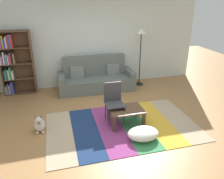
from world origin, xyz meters
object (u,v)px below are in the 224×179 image
object	(u,v)px
folding_chair	(114,99)
standing_lamp	(141,38)
tv_remote	(123,109)
pouf	(143,134)
bookshelf	(13,63)
coffee_table	(126,111)
dog	(40,124)
couch	(96,79)

from	to	relation	value
folding_chair	standing_lamp	bearing A→B (deg)	78.21
tv_remote	pouf	bearing A→B (deg)	-76.80
bookshelf	coffee_table	size ratio (longest dim) A/B	2.43
pouf	folding_chair	bearing A→B (deg)	113.12
tv_remote	dog	bearing A→B (deg)	167.62
pouf	standing_lamp	distance (m)	3.33
pouf	tv_remote	size ratio (longest dim) A/B	4.21
folding_chair	coffee_table	bearing A→B (deg)	-23.62
tv_remote	folding_chair	bearing A→B (deg)	115.50
pouf	tv_remote	distance (m)	0.72
couch	pouf	world-z (taller)	couch
bookshelf	dog	world-z (taller)	bookshelf
couch	bookshelf	size ratio (longest dim) A/B	1.25
couch	coffee_table	distance (m)	2.18
couch	dog	distance (m)	2.56
standing_lamp	pouf	bearing A→B (deg)	-109.74
pouf	standing_lamp	size ratio (longest dim) A/B	0.36
pouf	dog	xyz separation A→B (m)	(-2.00, 0.82, 0.04)
standing_lamp	bookshelf	bearing A→B (deg)	176.38
bookshelf	standing_lamp	xyz separation A→B (m)	(3.74, -0.24, 0.56)
dog	folding_chair	size ratio (longest dim) A/B	0.44
couch	standing_lamp	bearing A→B (deg)	1.96
bookshelf	pouf	world-z (taller)	bookshelf
standing_lamp	tv_remote	size ratio (longest dim) A/B	11.84
coffee_table	dog	world-z (taller)	dog
tv_remote	folding_chair	distance (m)	0.33
standing_lamp	tv_remote	bearing A→B (deg)	-119.26
couch	bookshelf	xyz separation A→B (m)	(-2.32, 0.29, 0.59)
couch	standing_lamp	world-z (taller)	standing_lamp
dog	folding_chair	bearing A→B (deg)	1.83
coffee_table	tv_remote	world-z (taller)	tv_remote
coffee_table	dog	distance (m)	1.86
tv_remote	folding_chair	world-z (taller)	folding_chair
couch	folding_chair	bearing A→B (deg)	-89.31
coffee_table	pouf	size ratio (longest dim) A/B	1.18
bookshelf	folding_chair	bearing A→B (deg)	-43.48
couch	folding_chair	xyz separation A→B (m)	(0.02, -1.94, 0.20)
coffee_table	pouf	bearing A→B (deg)	-76.35
coffee_table	dog	size ratio (longest dim) A/B	1.88
dog	standing_lamp	size ratio (longest dim) A/B	0.22
dog	folding_chair	distance (m)	1.67
pouf	folding_chair	distance (m)	1.04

